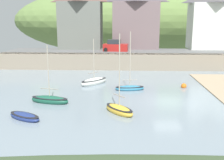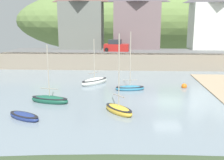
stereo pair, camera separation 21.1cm
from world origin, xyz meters
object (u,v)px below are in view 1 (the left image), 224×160
Objects in this scene: sailboat_blue_trim at (50,100)px; waterfront_building_right at (212,19)px; parked_car_near_slipway at (115,46)px; sailboat_tall_mast at (94,81)px; sailboat_nearest_shore at (119,109)px; church_with_spire at (217,2)px; mooring_buoy at (184,86)px; waterfront_building_centre at (136,18)px; sailboat_far_left at (130,88)px; dinghy_open_wooden at (25,117)px; waterfront_building_left at (81,19)px.

waterfront_building_right is at bearing 62.74° from sailboat_blue_trim.
sailboat_blue_trim is 22.39m from parked_car_near_slipway.
sailboat_nearest_shore is at bearing -120.45° from sailboat_tall_mast.
waterfront_building_right is 5.46m from church_with_spire.
mooring_buoy is at bearing 38.23° from sailboat_blue_trim.
waterfront_building_centre is 22.33m from sailboat_far_left.
waterfront_building_right is 33.50m from sailboat_nearest_shore.
sailboat_blue_trim reaches higher than dinghy_open_wooden.
dinghy_open_wooden is at bearing -107.84° from waterfront_building_centre.
waterfront_building_centre is 1.05× the size of waterfront_building_right.
sailboat_far_left reaches higher than sailboat_tall_mast.
waterfront_building_right is at bearing 66.34° from mooring_buoy.
sailboat_nearest_shore is 11.50m from mooring_buoy.
dinghy_open_wooden is at bearing -143.79° from mooring_buoy.
sailboat_far_left is at bearing -93.66° from waterfront_building_centre.
church_with_spire is 2.88× the size of sailboat_blue_trim.
waterfront_building_left is 20.22m from sailboat_tall_mast.
waterfront_building_centre is 3.38× the size of dinghy_open_wooden.
dinghy_open_wooden is 0.75× the size of parked_car_near_slipway.
sailboat_far_left is 1.16× the size of sailboat_blue_trim.
mooring_buoy is at bearing 100.67° from sailboat_nearest_shore.
parked_car_near_slipway is (-1.11, 24.10, 2.90)m from sailboat_nearest_shore.
sailboat_blue_trim is 4.43m from dinghy_open_wooden.
dinghy_open_wooden is (-9.77, -30.37, -7.70)m from waterfront_building_centre.
parked_car_near_slipway is (-2.14, 16.44, 2.95)m from sailboat_far_left.
parked_car_near_slipway is 6.82× the size of mooring_buoy.
parked_car_near_slipway is at bearing -127.74° from waterfront_building_centre.
waterfront_building_right is at bearing 0.00° from waterfront_building_left.
parked_car_near_slipway is (6.40, -4.50, -4.45)m from waterfront_building_left.
church_with_spire reaches higher than waterfront_building_right.
waterfront_building_left reaches higher than waterfront_building_right.
sailboat_tall_mast is 10.53m from mooring_buoy.
sailboat_nearest_shore reaches higher than sailboat_far_left.
church_with_spire is at bearing 110.85° from sailboat_nearest_shore.
sailboat_tall_mast is at bearing -92.09° from parked_car_near_slipway.
sailboat_far_left is (-14.81, -20.94, -7.38)m from waterfront_building_right.
dinghy_open_wooden is 18.13m from mooring_buoy.
sailboat_far_left is 9.14m from sailboat_blue_trim.
sailboat_far_left is at bearing -67.79° from waterfront_building_left.
church_with_spire is 25.89× the size of mooring_buoy.
sailboat_nearest_shore reaches higher than sailboat_blue_trim.
waterfront_building_right reaches higher than dinghy_open_wooden.
sailboat_tall_mast is 1.76× the size of dinghy_open_wooden.
church_with_spire is at bearing 8.95° from waterfront_building_left.
sailboat_tall_mast is at bearing 172.89° from mooring_buoy.
mooring_buoy is (6.20, 1.28, -0.07)m from sailboat_far_left.
waterfront_building_right is (13.47, 0.00, -0.26)m from waterfront_building_centre.
waterfront_building_left is at bearing 55.28° from sailboat_tall_mast.
dinghy_open_wooden is at bearing -116.98° from sailboat_nearest_shore.
church_with_spire is 3.80× the size of parked_car_near_slipway.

